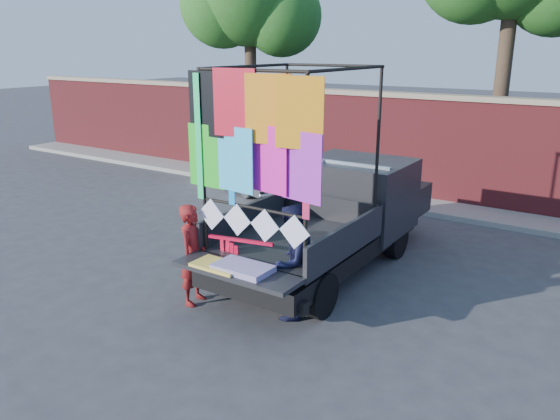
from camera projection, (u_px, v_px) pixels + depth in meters
The scene contains 8 objects.
ground at pixel (277, 312), 7.88m from camera, with size 90.00×90.00×0.00m, color #38383A.
brick_wall at pixel (439, 149), 13.08m from camera, with size 30.00×0.45×2.61m.
curb at pixel (425, 206), 12.88m from camera, with size 30.00×1.20×0.12m, color gray.
pickup_truck at pixel (342, 213), 9.63m from camera, with size 2.16×5.43×3.42m.
sedan at pixel (245, 163), 14.81m from camera, with size 1.34×3.84×1.27m, color #B4B5BC.
woman at pixel (193, 254), 7.98m from camera, with size 0.55×0.36×1.52m, color maroon.
man at pixel (291, 262), 7.54m from camera, with size 0.80×0.62×1.65m, color #151736.
streamer_bundle at pixel (234, 252), 7.79m from camera, with size 0.99×0.26×0.68m.
Camera 1 is at (3.98, -5.90, 3.68)m, focal length 35.00 mm.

